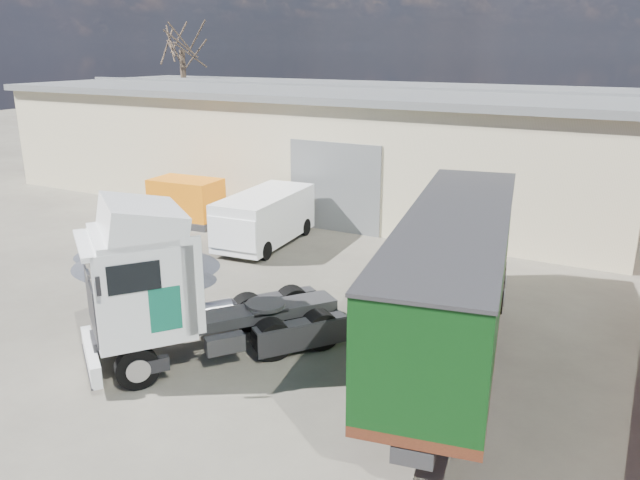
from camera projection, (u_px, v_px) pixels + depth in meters
The scene contains 8 objects.
ground at pixel (226, 336), 16.14m from camera, with size 120.00×120.00×0.00m, color #2A2822.
warehouse at pixel (319, 140), 31.50m from camera, with size 30.60×12.60×5.42m.
bare_tree at pixel (181, 34), 38.79m from camera, with size 4.00×4.00×9.60m.
tractor_unit at pixel (174, 293), 14.49m from camera, with size 5.34×6.07×4.03m.
box_trailer at pixel (454, 270), 14.57m from camera, with size 4.20×10.93×3.55m.
panel_van at pixel (262, 220), 23.23m from camera, with size 2.34×4.92×1.95m.
orange_skip at pixel (187, 204), 26.29m from camera, with size 3.16×2.10×1.89m.
gravel_heap at pixel (143, 252), 21.16m from camera, with size 6.91×6.42×1.07m.
Camera 1 is at (9.18, -11.71, 7.16)m, focal length 35.00 mm.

